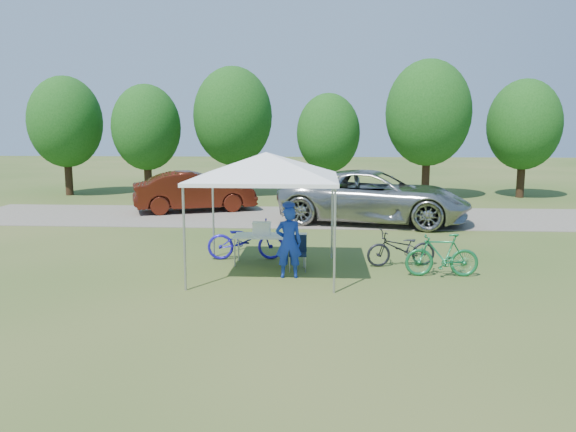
{
  "coord_description": "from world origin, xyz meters",
  "views": [
    {
      "loc": [
        1.25,
        -12.35,
        3.28
      ],
      "look_at": [
        0.36,
        2.0,
        0.99
      ],
      "focal_mm": 35.0,
      "sensor_mm": 36.0,
      "label": 1
    }
  ],
  "objects_px": {
    "bike_blue": "(246,240)",
    "bike_dark": "(401,248)",
    "folding_table": "(270,237)",
    "cooler": "(262,228)",
    "cyclist": "(289,242)",
    "minivan": "(374,196)",
    "sedan": "(195,191)",
    "folding_chair": "(298,250)",
    "bike_green": "(442,255)"
  },
  "relations": [
    {
      "from": "bike_green",
      "to": "folding_table",
      "type": "bearing_deg",
      "value": -103.38
    },
    {
      "from": "folding_chair",
      "to": "folding_table",
      "type": "bearing_deg",
      "value": 142.05
    },
    {
      "from": "folding_chair",
      "to": "bike_green",
      "type": "bearing_deg",
      "value": -9.94
    },
    {
      "from": "bike_blue",
      "to": "bike_dark",
      "type": "height_order",
      "value": "bike_blue"
    },
    {
      "from": "minivan",
      "to": "cyclist",
      "type": "bearing_deg",
      "value": 172.83
    },
    {
      "from": "folding_chair",
      "to": "sedan",
      "type": "height_order",
      "value": "sedan"
    },
    {
      "from": "folding_table",
      "to": "cyclist",
      "type": "distance_m",
      "value": 1.3
    },
    {
      "from": "cyclist",
      "to": "minivan",
      "type": "height_order",
      "value": "minivan"
    },
    {
      "from": "bike_blue",
      "to": "minivan",
      "type": "bearing_deg",
      "value": -39.05
    },
    {
      "from": "cyclist",
      "to": "cooler",
      "type": "bearing_deg",
      "value": -64.83
    },
    {
      "from": "bike_blue",
      "to": "bike_dark",
      "type": "distance_m",
      "value": 3.81
    },
    {
      "from": "cooler",
      "to": "bike_blue",
      "type": "relative_size",
      "value": 0.23
    },
    {
      "from": "sedan",
      "to": "folding_chair",
      "type": "bearing_deg",
      "value": -174.16
    },
    {
      "from": "folding_table",
      "to": "bike_blue",
      "type": "distance_m",
      "value": 0.83
    },
    {
      "from": "cyclist",
      "to": "folding_table",
      "type": "bearing_deg",
      "value": -72.79
    },
    {
      "from": "folding_table",
      "to": "bike_dark",
      "type": "distance_m",
      "value": 3.13
    },
    {
      "from": "bike_blue",
      "to": "folding_table",
      "type": "bearing_deg",
      "value": -131.36
    },
    {
      "from": "cyclist",
      "to": "bike_blue",
      "type": "distance_m",
      "value": 2.05
    },
    {
      "from": "cooler",
      "to": "cyclist",
      "type": "height_order",
      "value": "cyclist"
    },
    {
      "from": "folding_table",
      "to": "bike_blue",
      "type": "xyz_separation_m",
      "value": [
        -0.66,
        0.47,
        -0.17
      ]
    },
    {
      "from": "cooler",
      "to": "bike_green",
      "type": "height_order",
      "value": "cooler"
    },
    {
      "from": "bike_green",
      "to": "bike_dark",
      "type": "relative_size",
      "value": 0.97
    },
    {
      "from": "bike_dark",
      "to": "minivan",
      "type": "distance_m",
      "value": 6.14
    },
    {
      "from": "cooler",
      "to": "bike_dark",
      "type": "bearing_deg",
      "value": -0.19
    },
    {
      "from": "folding_table",
      "to": "minivan",
      "type": "bearing_deg",
      "value": 63.81
    },
    {
      "from": "bike_blue",
      "to": "minivan",
      "type": "height_order",
      "value": "minivan"
    },
    {
      "from": "cooler",
      "to": "bike_dark",
      "type": "xyz_separation_m",
      "value": [
        3.33,
        -0.01,
        -0.44
      ]
    },
    {
      "from": "folding_table",
      "to": "bike_green",
      "type": "bearing_deg",
      "value": -12.9
    },
    {
      "from": "bike_green",
      "to": "sedan",
      "type": "distance_m",
      "value": 11.95
    },
    {
      "from": "bike_green",
      "to": "minivan",
      "type": "relative_size",
      "value": 0.25
    },
    {
      "from": "cyclist",
      "to": "minivan",
      "type": "relative_size",
      "value": 0.24
    },
    {
      "from": "folding_table",
      "to": "sedan",
      "type": "relative_size",
      "value": 0.37
    },
    {
      "from": "cyclist",
      "to": "sedan",
      "type": "relative_size",
      "value": 0.34
    },
    {
      "from": "cooler",
      "to": "sedan",
      "type": "height_order",
      "value": "sedan"
    },
    {
      "from": "cyclist",
      "to": "bike_blue",
      "type": "relative_size",
      "value": 0.83
    },
    {
      "from": "folding_chair",
      "to": "sedan",
      "type": "bearing_deg",
      "value": 113.93
    },
    {
      "from": "folding_table",
      "to": "bike_dark",
      "type": "height_order",
      "value": "bike_dark"
    },
    {
      "from": "bike_dark",
      "to": "minivan",
      "type": "xyz_separation_m",
      "value": [
        -0.11,
        6.12,
        0.48
      ]
    },
    {
      "from": "folding_table",
      "to": "folding_chair",
      "type": "relative_size",
      "value": 2.17
    },
    {
      "from": "folding_chair",
      "to": "cooler",
      "type": "distance_m",
      "value": 1.09
    },
    {
      "from": "folding_chair",
      "to": "sedan",
      "type": "xyz_separation_m",
      "value": [
        -4.41,
        8.8,
        0.32
      ]
    },
    {
      "from": "folding_chair",
      "to": "minivan",
      "type": "relative_size",
      "value": 0.12
    },
    {
      "from": "cyclist",
      "to": "sedan",
      "type": "distance_m",
      "value": 10.41
    },
    {
      "from": "cooler",
      "to": "minivan",
      "type": "height_order",
      "value": "minivan"
    },
    {
      "from": "cooler",
      "to": "minivan",
      "type": "relative_size",
      "value": 0.07
    },
    {
      "from": "bike_blue",
      "to": "bike_dark",
      "type": "relative_size",
      "value": 1.15
    },
    {
      "from": "cooler",
      "to": "sedan",
      "type": "bearing_deg",
      "value": 112.93
    },
    {
      "from": "minivan",
      "to": "folding_chair",
      "type": "bearing_deg",
      "value": 172.27
    },
    {
      "from": "folding_chair",
      "to": "minivan",
      "type": "bearing_deg",
      "value": 67.89
    },
    {
      "from": "folding_table",
      "to": "sedan",
      "type": "distance_m",
      "value": 9.12
    }
  ]
}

